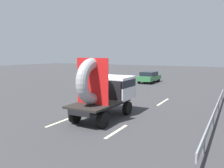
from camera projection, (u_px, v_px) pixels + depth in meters
name	position (u px, v px, depth m)	size (l,w,h in m)	color
ground_plane	(109.00, 115.00, 13.43)	(120.00, 120.00, 0.00)	#38383A
flatbed_truck	(106.00, 89.00, 12.76)	(2.02, 4.57, 3.42)	black
distant_sedan	(149.00, 77.00, 28.78)	(1.85, 4.33, 1.41)	black
guardrail	(216.00, 109.00, 12.60)	(0.10, 13.96, 0.71)	gray
lane_dash_left_near	(61.00, 121.00, 12.07)	(2.26, 0.16, 0.01)	beige
lane_dash_left_far	(125.00, 97.00, 18.93)	(2.06, 0.16, 0.01)	beige
lane_dash_right_near	(117.00, 131.00, 10.50)	(2.13, 0.16, 0.01)	beige
lane_dash_right_far	(163.00, 102.00, 17.03)	(2.80, 0.16, 0.01)	beige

